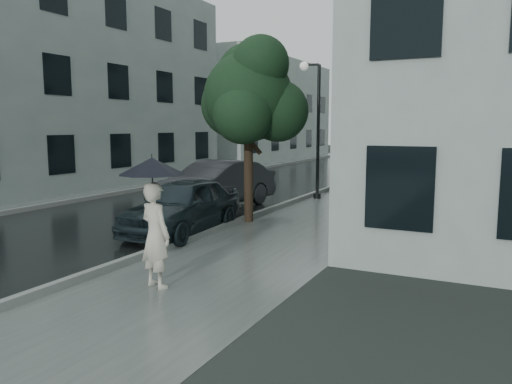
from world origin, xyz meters
The scene contains 14 objects.
ground centered at (0.00, 0.00, 0.00)m, with size 120.00×120.00×0.00m, color black.
sidewalk centered at (0.25, 12.00, 0.00)m, with size 3.50×60.00×0.01m, color slate.
kerb_near centered at (-1.57, 12.00, 0.07)m, with size 0.15×60.00×0.15m, color slate.
asphalt_road centered at (-5.08, 12.00, 0.00)m, with size 6.85×60.00×0.00m, color black.
kerb_far centered at (-8.57, 12.00, 0.07)m, with size 0.15×60.00×0.15m, color slate.
sidewalk_far centered at (-9.50, 12.00, 0.00)m, with size 1.70×60.00×0.01m, color #4C5451.
building_far_a centered at (-13.77, 8.00, 4.75)m, with size 7.02×20.00×9.50m.
building_far_b centered at (-13.77, 30.00, 4.00)m, with size 7.02×18.00×8.00m.
pedestrian centered at (-0.19, -1.00, 0.90)m, with size 0.65×0.43×1.78m, color beige.
umbrella centered at (-0.21, -1.01, 2.05)m, with size 1.19×1.19×1.30m.
street_tree centered at (-1.45, 4.94, 3.52)m, with size 3.21×2.92×5.09m.
lamp_post centered at (-1.37, 9.96, 2.87)m, with size 0.82×0.47×5.01m.
car_near centered at (-2.27, 2.80, 0.70)m, with size 1.63×4.06×1.38m, color black.
car_far centered at (-3.50, 6.50, 0.78)m, with size 1.64×4.72×1.55m, color #26282C.
Camera 1 is at (4.91, -7.54, 2.71)m, focal length 35.00 mm.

